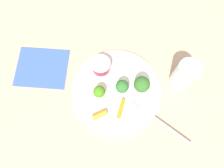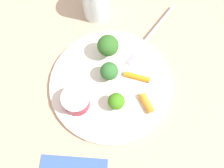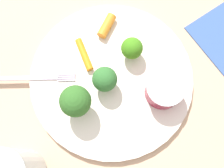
# 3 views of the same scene
# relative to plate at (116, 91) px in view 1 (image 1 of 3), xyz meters

# --- Properties ---
(ground_plane) EXTENTS (2.40, 2.40, 0.00)m
(ground_plane) POSITION_rel_plate_xyz_m (0.00, 0.00, -0.01)
(ground_plane) COLOR tan
(plate) EXTENTS (0.26, 0.26, 0.01)m
(plate) POSITION_rel_plate_xyz_m (0.00, 0.00, 0.00)
(plate) COLOR silver
(plate) RESTS_ON ground_plane
(sauce_cup) EXTENTS (0.06, 0.06, 0.04)m
(sauce_cup) POSITION_rel_plate_xyz_m (0.08, 0.03, 0.02)
(sauce_cup) COLOR maroon
(sauce_cup) RESTS_ON plate
(broccoli_floret_0) EXTENTS (0.04, 0.04, 0.05)m
(broccoli_floret_0) POSITION_rel_plate_xyz_m (0.00, -0.02, 0.03)
(broccoli_floret_0) COLOR #89C473
(broccoli_floret_0) RESTS_ON plate
(broccoli_floret_1) EXTENTS (0.03, 0.03, 0.04)m
(broccoli_floret_1) POSITION_rel_plate_xyz_m (-0.00, 0.05, 0.03)
(broccoli_floret_1) COLOR #94C669
(broccoli_floret_1) RESTS_ON plate
(broccoli_floret_2) EXTENTS (0.05, 0.05, 0.06)m
(broccoli_floret_2) POSITION_rel_plate_xyz_m (-0.01, -0.07, 0.04)
(broccoli_floret_2) COLOR #89AC68
(broccoli_floret_2) RESTS_ON plate
(carrot_stick_0) EXTENTS (0.03, 0.04, 0.02)m
(carrot_stick_0) POSITION_rel_plate_xyz_m (-0.06, 0.06, 0.01)
(carrot_stick_0) COLOR orange
(carrot_stick_0) RESTS_ON plate
(carrot_stick_1) EXTENTS (0.05, 0.04, 0.01)m
(carrot_stick_1) POSITION_rel_plate_xyz_m (-0.06, -0.00, 0.01)
(carrot_stick_1) COLOR orange
(carrot_stick_1) RESTS_ON plate
(fork) EXTENTS (0.16, 0.14, 0.00)m
(fork) POSITION_rel_plate_xyz_m (-0.12, -0.10, 0.01)
(fork) COLOR #BFADC6
(fork) RESTS_ON plate
(drinking_glass) EXTENTS (0.06, 0.06, 0.10)m
(drinking_glass) POSITION_rel_plate_xyz_m (-0.01, -0.19, 0.04)
(drinking_glass) COLOR silver
(drinking_glass) RESTS_ON ground_plane
(napkin) EXTENTS (0.17, 0.19, 0.00)m
(napkin) POSITION_rel_plate_xyz_m (0.13, 0.21, -0.00)
(napkin) COLOR #385693
(napkin) RESTS_ON ground_plane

